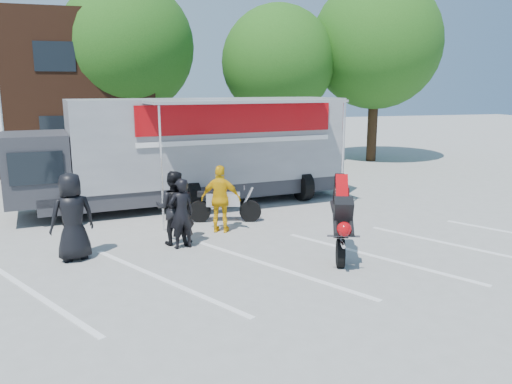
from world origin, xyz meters
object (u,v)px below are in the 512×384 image
spectator_leather_a (72,217)px  spectator_leather_c (174,208)px  tree_left (127,47)px  flagpole (2,47)px  stunt_bike_rider (337,256)px  tree_right (376,44)px  spectator_hivis (221,199)px  spectator_leather_b (182,214)px  transporter_truck (198,203)px  tree_mid (278,62)px  parked_motorcycle (225,222)px

spectator_leather_a → spectator_leather_c: 2.34m
tree_left → spectator_leather_c: (0.33, -12.73, -4.66)m
flagpole → stunt_bike_rider: (8.02, -8.67, -5.05)m
tree_right → spectator_hivis: (-10.35, -10.54, -4.98)m
flagpole → tree_left: bearing=54.7°
spectator_leather_b → flagpole: bearing=-67.7°
flagpole → transporter_truck: (5.88, -2.53, -5.05)m
tree_mid → tree_left: bearing=171.9°
tree_right → stunt_bike_rider: size_ratio=4.30×
flagpole → tree_right: 16.88m
stunt_bike_rider → spectator_leather_b: (-3.31, 1.59, 0.85)m
spectator_hivis → spectator_leather_c: bearing=51.5°
flagpole → transporter_truck: 8.16m
tree_right → transporter_truck: tree_right is taller
tree_mid → spectator_hivis: bearing=-115.8°
spectator_leather_a → transporter_truck: bearing=-145.5°
parked_motorcycle → spectator_leather_b: bearing=157.6°
tree_mid → spectator_leather_c: tree_mid is taller
flagpole → tree_right: tree_right is taller
parked_motorcycle → spectator_leather_c: 2.50m
tree_right → tree_mid: bearing=174.3°
tree_left → transporter_truck: bearing=-79.1°
tree_right → spectator_leather_b: (-11.53, -11.58, -5.03)m
transporter_truck → parked_motorcycle: bearing=-89.5°
stunt_bike_rider → spectator_hivis: size_ratio=1.19×
flagpole → spectator_hivis: (5.90, -6.04, -4.16)m
stunt_bike_rider → parked_motorcycle: bearing=137.6°
tree_right → stunt_bike_rider: (-8.22, -13.17, -5.88)m
flagpole → transporter_truck: flagpole is taller
stunt_bike_rider → spectator_leather_b: spectator_leather_b is taller
flagpole → tree_mid: size_ratio=1.04×
tree_right → spectator_hivis: size_ratio=5.09×
stunt_bike_rider → tree_mid: bearing=97.8°
tree_mid → spectator_hivis: (-5.35, -11.04, -4.05)m
tree_right → parked_motorcycle: bearing=-136.3°
tree_right → spectator_hivis: bearing=-134.5°
spectator_leather_c → spectator_hivis: bearing=-135.3°
tree_mid → spectator_leather_a: (-8.96, -12.22, -3.96)m
parked_motorcycle → tree_mid: bearing=-11.8°
parked_motorcycle → stunt_bike_rider: size_ratio=0.99×
tree_right → spectator_leather_a: tree_right is taller
parked_motorcycle → spectator_hivis: bearing=175.9°
tree_mid → tree_right: (5.00, -0.50, 0.93)m
tree_mid → transporter_truck: tree_mid is taller
transporter_truck → spectator_leather_b: bearing=-111.6°
tree_left → transporter_truck: tree_left is taller
stunt_bike_rider → spectator_leather_a: spectator_leather_a is taller
transporter_truck → spectator_leather_c: (-1.31, -4.19, 0.91)m
spectator_leather_a → tree_right: bearing=-158.0°
tree_left → transporter_truck: 10.32m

